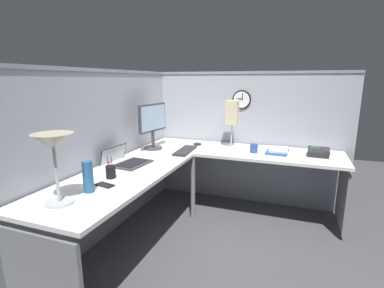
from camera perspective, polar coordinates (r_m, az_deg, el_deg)
ground_plane at (r=3.09m, az=2.01°, el=-16.04°), size 6.80×6.80×0.00m
cubicle_wall_back at (r=2.88m, az=-16.96°, el=-1.77°), size 2.57×0.12×1.58m
cubicle_wall_right at (r=3.56m, az=10.58°, el=1.28°), size 0.12×2.37×1.58m
desk at (r=2.69m, az=2.10°, el=-5.77°), size 2.35×2.15×0.73m
monitor at (r=3.16m, az=-7.84°, el=4.20°), size 0.46×0.20×0.50m
laptop at (r=2.71m, az=-13.42°, el=-3.26°), size 0.38×0.41×0.22m
keyboard at (r=3.07m, az=-1.38°, el=-1.33°), size 0.44×0.16×0.02m
computer_mouse at (r=3.36m, az=1.10°, el=0.02°), size 0.06×0.10×0.03m
desk_lamp_dome at (r=1.89m, az=-25.88°, el=-0.53°), size 0.24×0.24×0.44m
pen_cup at (r=2.33m, az=-15.91°, el=-5.31°), size 0.08×0.08×0.18m
cell_phone at (r=2.20m, az=-16.98°, el=-7.83°), size 0.10×0.16×0.01m
thermos_flask at (r=2.08m, az=-20.01°, el=-6.15°), size 0.07×0.07×0.22m
office_phone at (r=3.15m, az=24.00°, el=-1.56°), size 0.20×0.22×0.11m
book_stack at (r=3.15m, az=16.72°, el=-1.30°), size 0.30×0.23×0.04m
desk_lamp_paper at (r=3.23m, az=7.98°, el=6.00°), size 0.13×0.13×0.53m
coffee_mug at (r=3.08m, az=12.23°, el=-0.83°), size 0.08×0.08×0.10m
wall_clock at (r=3.46m, az=9.88°, el=8.71°), size 0.04×0.22×0.22m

